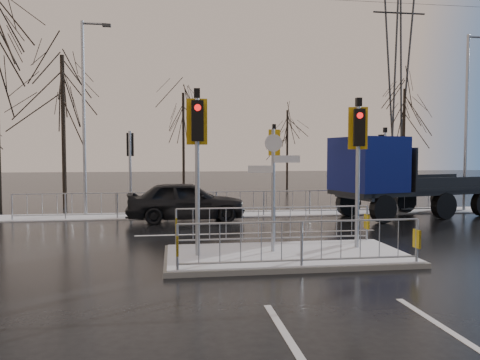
{
  "coord_description": "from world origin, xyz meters",
  "views": [
    {
      "loc": [
        -2.79,
        -11.22,
        2.59
      ],
      "look_at": [
        -0.73,
        2.96,
        1.8
      ],
      "focal_mm": 35.0,
      "sensor_mm": 36.0,
      "label": 1
    }
  ],
  "objects": [
    {
      "name": "tree_far_c",
      "position": [
        14.0,
        21.0,
        5.15
      ],
      "size": [
        4.0,
        4.0,
        7.55
      ],
      "color": "black",
      "rests_on": "ground"
    },
    {
      "name": "street_lamp_left",
      "position": [
        -6.43,
        9.5,
        4.49
      ],
      "size": [
        1.25,
        0.18,
        8.2
      ],
      "color": "#969CA4",
      "rests_on": "ground"
    },
    {
      "name": "tree_near_b",
      "position": [
        -8.0,
        12.5,
        5.15
      ],
      "size": [
        4.0,
        4.0,
        7.55
      ],
      "color": "black",
      "rests_on": "ground"
    },
    {
      "name": "tree_far_a",
      "position": [
        -2.0,
        22.0,
        4.82
      ],
      "size": [
        3.75,
        3.75,
        7.08
      ],
      "color": "black",
      "rests_on": "ground"
    },
    {
      "name": "snow_verge",
      "position": [
        0.0,
        8.6,
        0.02
      ],
      "size": [
        30.0,
        2.0,
        0.04
      ],
      "primitive_type": "cube",
      "color": "white",
      "rests_on": "ground"
    },
    {
      "name": "far_kerb_fixtures",
      "position": [
        0.29,
        8.09,
        1.02
      ],
      "size": [
        18.0,
        0.65,
        3.83
      ],
      "color": "#969CA4",
      "rests_on": "ground"
    },
    {
      "name": "street_lamp_right",
      "position": [
        10.57,
        8.5,
        4.39
      ],
      "size": [
        1.25,
        0.18,
        8.0
      ],
      "color": "#969CA4",
      "rests_on": "ground"
    },
    {
      "name": "ground",
      "position": [
        0.0,
        0.0,
        0.0
      ],
      "size": [
        120.0,
        120.0,
        0.0
      ],
      "primitive_type": "plane",
      "color": "black",
      "rests_on": "ground"
    },
    {
      "name": "pylon_wires",
      "position": [
        16.88,
        30.0,
        11.03
      ],
      "size": [
        70.0,
        2.38,
        19.97
      ],
      "color": "#2D3033",
      "rests_on": "ground"
    },
    {
      "name": "lane_markings",
      "position": [
        0.0,
        -0.33,
        0.0
      ],
      "size": [
        8.0,
        11.38,
        0.01
      ],
      "color": "silver",
      "rests_on": "ground"
    },
    {
      "name": "flatbed_truck",
      "position": [
        5.88,
        6.68,
        1.74
      ],
      "size": [
        7.45,
        4.14,
        3.26
      ],
      "color": "black",
      "rests_on": "ground"
    },
    {
      "name": "car_far_lane",
      "position": [
        -2.26,
        6.97,
        0.78
      ],
      "size": [
        4.62,
        1.95,
        1.56
      ],
      "primitive_type": "imported",
      "rotation": [
        0.0,
        0.0,
        1.6
      ],
      "color": "black",
      "rests_on": "ground"
    },
    {
      "name": "traffic_island",
      "position": [
        -0.01,
        0.01,
        0.39
      ],
      "size": [
        6.0,
        3.04,
        4.15
      ],
      "color": "slate",
      "rests_on": "ground"
    },
    {
      "name": "tree_far_b",
      "position": [
        6.0,
        24.0,
        4.18
      ],
      "size": [
        3.25,
        3.25,
        6.14
      ],
      "color": "black",
      "rests_on": "ground"
    }
  ]
}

